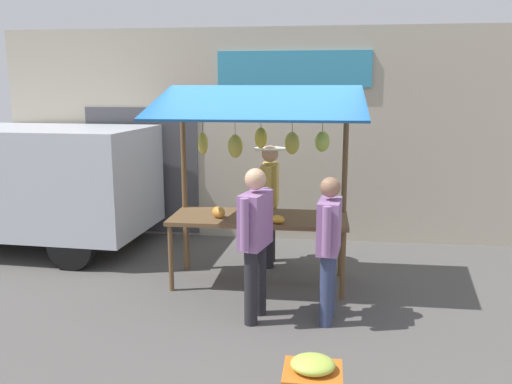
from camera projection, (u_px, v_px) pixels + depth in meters
name	position (u px, v px, depth m)	size (l,w,h in m)	color
ground_plane	(259.00, 283.00, 6.76)	(40.00, 40.00, 0.00)	#514F4C
street_backdrop	(273.00, 136.00, 8.57)	(9.00, 0.30, 3.40)	#B2A893
market_stall	(260.00, 162.00, 6.48)	(2.50, 1.46, 2.50)	brown
vendor_with_sunhat	(270.00, 195.00, 7.28)	(0.44, 0.72, 1.69)	#232328
shopper_in_grey_tee	(255.00, 234.00, 5.52)	(0.33, 0.69, 1.65)	#232328
shopper_in_striped_shirt	(329.00, 240.00, 5.49)	(0.27, 0.68, 1.57)	navy
produce_crate_near	(312.00, 384.00, 4.09)	(0.46, 0.41, 0.42)	#D1661E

